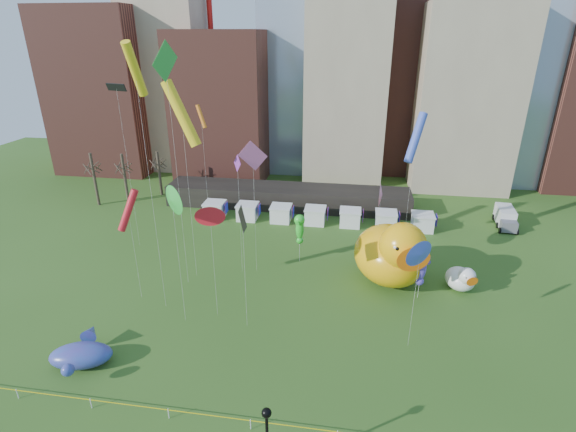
% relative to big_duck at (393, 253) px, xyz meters
% --- Properties ---
extents(ground, '(160.00, 160.00, 0.00)m').
position_rel_big_duck_xyz_m(ground, '(-10.72, -21.03, -3.72)').
color(ground, '#2C5119').
rests_on(ground, ground).
extents(skyline, '(101.00, 23.00, 68.00)m').
position_rel_big_duck_xyz_m(skyline, '(-8.48, 40.03, 17.72)').
color(skyline, brown).
rests_on(skyline, ground).
extents(pavilion, '(38.00, 6.00, 3.20)m').
position_rel_big_duck_xyz_m(pavilion, '(-14.72, 20.97, -2.12)').
color(pavilion, black).
rests_on(pavilion, ground).
extents(vendor_tents, '(33.24, 2.80, 2.40)m').
position_rel_big_duck_xyz_m(vendor_tents, '(-9.71, 14.97, -2.62)').
color(vendor_tents, white).
rests_on(vendor_tents, ground).
extents(bare_trees, '(8.44, 6.44, 8.50)m').
position_rel_big_duck_xyz_m(bare_trees, '(-40.89, 19.51, 0.29)').
color(bare_trees, '#382B21').
rests_on(bare_trees, ground).
extents(caution_tape, '(50.00, 0.06, 0.90)m').
position_rel_big_duck_xyz_m(caution_tape, '(-10.72, -21.03, -3.04)').
color(caution_tape, white).
rests_on(caution_tape, ground).
extents(big_duck, '(10.06, 11.52, 8.10)m').
position_rel_big_duck_xyz_m(big_duck, '(0.00, 0.00, 0.00)').
color(big_duck, '#FBAE0C').
rests_on(big_duck, ground).
extents(small_duck, '(3.88, 4.39, 3.08)m').
position_rel_big_duck_xyz_m(small_duck, '(7.36, -0.24, -2.31)').
color(small_duck, white).
rests_on(small_duck, ground).
extents(seahorse_green, '(1.41, 1.68, 6.13)m').
position_rel_big_duck_xyz_m(seahorse_green, '(-10.49, 3.30, 0.87)').
color(seahorse_green, silver).
rests_on(seahorse_green, ground).
extents(seahorse_purple, '(1.70, 1.90, 5.48)m').
position_rel_big_duck_xyz_m(seahorse_purple, '(2.71, -2.53, 0.13)').
color(seahorse_purple, silver).
rests_on(seahorse_purple, ground).
extents(whale_inflatable, '(5.58, 6.50, 2.24)m').
position_rel_big_duck_xyz_m(whale_inflatable, '(-26.04, -16.81, -2.70)').
color(whale_inflatable, '#4B3591').
rests_on(whale_inflatable, ground).
extents(box_truck, '(2.79, 6.07, 2.51)m').
position_rel_big_duck_xyz_m(box_truck, '(17.13, 18.31, -2.43)').
color(box_truck, silver).
rests_on(box_truck, ground).
extents(kite_0, '(2.34, 2.07, 11.86)m').
position_rel_big_duck_xyz_m(kite_0, '(-25.83, -6.76, 6.06)').
color(kite_0, silver).
rests_on(kite_0, ground).
extents(kite_1, '(0.50, 2.50, 10.76)m').
position_rel_big_duck_xyz_m(kite_1, '(-1.62, 2.13, 5.79)').
color(kite_1, silver).
rests_on(kite_1, ground).
extents(kite_2, '(2.71, 1.16, 20.26)m').
position_rel_big_duck_xyz_m(kite_2, '(-31.57, 4.41, 15.94)').
color(kite_2, silver).
rests_on(kite_2, ground).
extents(kite_3, '(0.98, 3.53, 24.95)m').
position_rel_big_duck_xyz_m(kite_3, '(-22.06, -3.22, 19.06)').
color(kite_3, silver).
rests_on(kite_3, ground).
extents(kite_4, '(3.98, 1.85, 21.42)m').
position_rel_big_duck_xyz_m(kite_4, '(-21.67, -1.57, 14.43)').
color(kite_4, silver).
rests_on(kite_4, ground).
extents(kite_5, '(2.75, 3.36, 17.16)m').
position_rel_big_duck_xyz_m(kite_5, '(2.22, 8.95, 10.54)').
color(kite_5, silver).
rests_on(kite_5, ground).
extents(kite_6, '(1.74, 1.39, 17.00)m').
position_rel_big_duck_xyz_m(kite_6, '(-24.53, 11.72, 11.75)').
color(kite_6, silver).
rests_on(kite_6, ground).
extents(kite_7, '(1.17, 1.61, 13.94)m').
position_rel_big_duck_xyz_m(kite_7, '(-16.69, -0.06, 8.88)').
color(kite_7, silver).
rests_on(kite_7, ground).
extents(kite_8, '(1.84, 0.61, 11.38)m').
position_rel_big_duck_xyz_m(kite_8, '(-17.06, -8.43, 6.73)').
color(kite_8, silver).
rests_on(kite_8, ground).
extents(kite_9, '(2.78, 1.74, 15.29)m').
position_rel_big_duck_xyz_m(kite_9, '(-15.14, 0.51, 9.79)').
color(kite_9, silver).
rests_on(kite_9, ground).
extents(kite_10, '(1.33, 2.15, 12.21)m').
position_rel_big_duck_xyz_m(kite_10, '(-13.75, -9.77, 7.08)').
color(kite_10, silver).
rests_on(kite_10, ground).
extents(kite_11, '(1.94, 1.98, 13.59)m').
position_rel_big_duck_xyz_m(kite_11, '(-19.79, -9.90, 8.62)').
color(kite_11, silver).
rests_on(kite_11, ground).
extents(kite_12, '(0.78, 2.65, 25.02)m').
position_rel_big_duck_xyz_m(kite_12, '(-22.64, -7.93, 19.02)').
color(kite_12, silver).
rests_on(kite_12, ground).
extents(kite_13, '(1.68, 1.63, 10.18)m').
position_rel_big_duck_xyz_m(kite_13, '(0.97, -10.39, 5.41)').
color(kite_13, silver).
rests_on(kite_13, ground).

